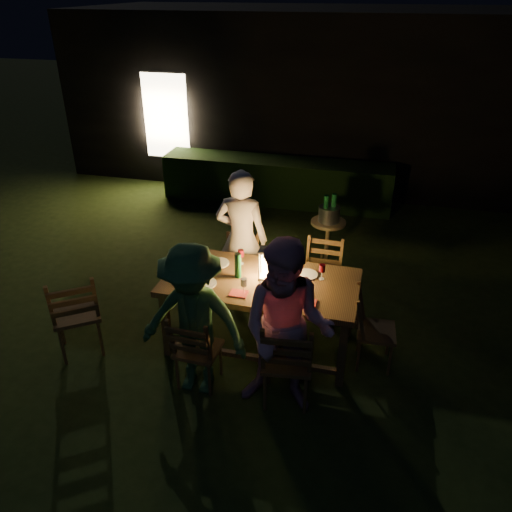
% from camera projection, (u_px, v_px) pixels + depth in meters
% --- Properties ---
extents(garden_envelope, '(40.00, 40.00, 3.20)m').
position_uv_depth(garden_envelope, '(323.00, 92.00, 10.61)').
color(garden_envelope, black).
rests_on(garden_envelope, ground).
extents(dining_table, '(2.07, 1.05, 0.86)m').
position_uv_depth(dining_table, '(261.00, 287.00, 5.33)').
color(dining_table, '#4B3019').
rests_on(dining_table, ground).
extents(chair_near_left, '(0.43, 0.47, 0.94)m').
position_uv_depth(chair_near_left, '(198.00, 361.00, 5.01)').
color(chair_near_left, '#4B3019').
rests_on(chair_near_left, ground).
extents(chair_near_right, '(0.52, 0.55, 1.05)m').
position_uv_depth(chair_near_right, '(286.00, 375.00, 4.79)').
color(chair_near_right, '#4B3019').
rests_on(chair_near_right, ground).
extents(chair_far_left, '(0.46, 0.49, 0.93)m').
position_uv_depth(chair_far_left, '(241.00, 283.00, 6.31)').
color(chair_far_left, '#4B3019').
rests_on(chair_far_left, ground).
extents(chair_far_right, '(0.45, 0.49, 0.99)m').
position_uv_depth(chair_far_right, '(320.00, 293.00, 6.08)').
color(chair_far_right, '#4B3019').
rests_on(chair_far_right, ground).
extents(chair_end, '(0.47, 0.44, 0.93)m').
position_uv_depth(chair_end, '(373.00, 342.00, 5.29)').
color(chair_end, '#4B3019').
rests_on(chair_end, ground).
extents(chair_spare, '(0.69, 0.70, 1.08)m').
position_uv_depth(chair_spare, '(79.00, 327.00, 5.44)').
color(chair_spare, '#4B3019').
rests_on(chair_spare, ground).
extents(person_house_side, '(0.65, 0.43, 1.77)m').
position_uv_depth(person_house_side, '(242.00, 239.00, 6.07)').
color(person_house_side, white).
rests_on(person_house_side, ground).
extents(person_opp_right, '(0.87, 0.68, 1.78)m').
position_uv_depth(person_opp_right, '(287.00, 330.00, 4.47)').
color(person_opp_right, '#CB8BA6').
rests_on(person_opp_right, ground).
extents(person_opp_left, '(1.05, 0.61, 1.62)m').
position_uv_depth(person_opp_left, '(193.00, 322.00, 4.71)').
color(person_opp_left, '#306133').
rests_on(person_opp_left, ground).
extents(lantern, '(0.16, 0.16, 0.35)m').
position_uv_depth(lantern, '(267.00, 265.00, 5.24)').
color(lantern, white).
rests_on(lantern, dining_table).
extents(plate_far_left, '(0.25, 0.25, 0.01)m').
position_uv_depth(plate_far_left, '(218.00, 263.00, 5.59)').
color(plate_far_left, white).
rests_on(plate_far_left, dining_table).
extents(plate_near_left, '(0.25, 0.25, 0.01)m').
position_uv_depth(plate_near_left, '(205.00, 283.00, 5.22)').
color(plate_near_left, white).
rests_on(plate_near_left, dining_table).
extents(plate_far_right, '(0.25, 0.25, 0.01)m').
position_uv_depth(plate_far_right, '(306.00, 275.00, 5.37)').
color(plate_far_right, white).
rests_on(plate_far_right, dining_table).
extents(plate_near_right, '(0.25, 0.25, 0.01)m').
position_uv_depth(plate_near_right, '(299.00, 296.00, 4.99)').
color(plate_near_right, white).
rests_on(plate_near_right, dining_table).
extents(wineglass_a, '(0.06, 0.06, 0.18)m').
position_uv_depth(wineglass_a, '(241.00, 257.00, 5.55)').
color(wineglass_a, '#59070F').
rests_on(wineglass_a, dining_table).
extents(wineglass_b, '(0.06, 0.06, 0.18)m').
position_uv_depth(wineglass_b, '(193.00, 270.00, 5.30)').
color(wineglass_b, '#59070F').
rests_on(wineglass_b, dining_table).
extents(wineglass_c, '(0.06, 0.06, 0.18)m').
position_uv_depth(wineglass_c, '(283.00, 291.00, 4.94)').
color(wineglass_c, '#59070F').
rests_on(wineglass_c, dining_table).
extents(wineglass_d, '(0.06, 0.06, 0.18)m').
position_uv_depth(wineglass_d, '(322.00, 272.00, 5.26)').
color(wineglass_d, '#59070F').
rests_on(wineglass_d, dining_table).
extents(wineglass_e, '(0.06, 0.06, 0.18)m').
position_uv_depth(wineglass_e, '(244.00, 286.00, 5.01)').
color(wineglass_e, silver).
rests_on(wineglass_e, dining_table).
extents(bottle_table, '(0.07, 0.07, 0.28)m').
position_uv_depth(bottle_table, '(238.00, 266.00, 5.27)').
color(bottle_table, '#0F471E').
rests_on(bottle_table, dining_table).
extents(napkin_left, '(0.18, 0.14, 0.01)m').
position_uv_depth(napkin_left, '(239.00, 293.00, 5.04)').
color(napkin_left, red).
rests_on(napkin_left, dining_table).
extents(napkin_right, '(0.18, 0.14, 0.01)m').
position_uv_depth(napkin_right, '(307.00, 302.00, 4.90)').
color(napkin_right, red).
rests_on(napkin_right, dining_table).
extents(phone, '(0.14, 0.07, 0.01)m').
position_uv_depth(phone, '(196.00, 286.00, 5.17)').
color(phone, black).
rests_on(phone, dining_table).
extents(side_table, '(0.50, 0.50, 0.67)m').
position_uv_depth(side_table, '(328.00, 226.00, 7.07)').
color(side_table, olive).
rests_on(side_table, ground).
extents(ice_bucket, '(0.30, 0.30, 0.22)m').
position_uv_depth(ice_bucket, '(329.00, 214.00, 6.98)').
color(ice_bucket, '#A5A8AD').
rests_on(ice_bucket, side_table).
extents(bottle_bucket_a, '(0.07, 0.07, 0.32)m').
position_uv_depth(bottle_bucket_a, '(325.00, 212.00, 6.94)').
color(bottle_bucket_a, '#0F471E').
rests_on(bottle_bucket_a, side_table).
extents(bottle_bucket_b, '(0.07, 0.07, 0.32)m').
position_uv_depth(bottle_bucket_b, '(333.00, 210.00, 6.98)').
color(bottle_bucket_b, '#0F471E').
rests_on(bottle_bucket_b, side_table).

